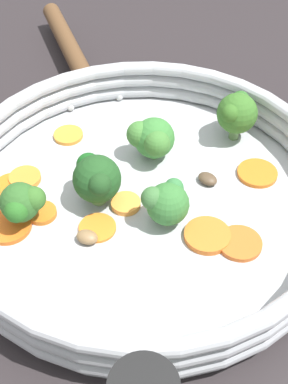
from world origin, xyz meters
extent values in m
plane|color=#272224|center=(0.00, 0.00, 0.00)|extent=(4.00, 4.00, 0.00)
cylinder|color=#B2B5B7|center=(0.00, 0.00, 0.01)|extent=(0.36, 0.36, 0.01)
torus|color=#B1B3B8|center=(0.00, 0.00, 0.02)|extent=(0.38, 0.38, 0.02)
torus|color=#B1B3B8|center=(0.00, 0.00, 0.04)|extent=(0.38, 0.38, 0.02)
torus|color=#B1B3B8|center=(0.00, 0.00, 0.05)|extent=(0.38, 0.38, 0.02)
cylinder|color=brown|center=(-0.16, -0.24, 0.02)|extent=(0.14, 0.20, 0.02)
sphere|color=#B4B7B7|center=(-0.12, -0.13, 0.02)|extent=(0.01, 0.01, 0.01)
sphere|color=#B6B5B4|center=(-0.07, -0.16, 0.02)|extent=(0.01, 0.01, 0.01)
cylinder|color=orange|center=(0.05, -0.01, 0.01)|extent=(0.04, 0.04, 0.00)
cylinder|color=orange|center=(-0.03, -0.13, 0.02)|extent=(0.04, 0.04, 0.00)
cylinder|color=orange|center=(0.07, -0.12, 0.01)|extent=(0.06, 0.06, 0.00)
cylinder|color=orange|center=(0.05, -0.12, 0.02)|extent=(0.04, 0.04, 0.01)
cylinder|color=#D66122|center=(-0.01, 0.10, 0.02)|extent=(0.06, 0.06, 0.00)
cylinder|color=orange|center=(0.07, -0.07, 0.02)|extent=(0.03, 0.03, 0.01)
cylinder|color=#F9963A|center=(0.01, -0.01, 0.02)|extent=(0.04, 0.04, 0.01)
cylinder|color=orange|center=(0.10, -0.08, 0.02)|extent=(0.06, 0.06, 0.00)
cylinder|color=orange|center=(-0.10, 0.07, 0.02)|extent=(0.05, 0.05, 0.00)
cylinder|color=orange|center=(0.00, 0.07, 0.02)|extent=(0.06, 0.06, 0.01)
cylinder|color=#62894C|center=(-0.14, 0.02, 0.02)|extent=(0.01, 0.01, 0.02)
sphere|color=#366824|center=(-0.14, 0.02, 0.05)|extent=(0.04, 0.04, 0.04)
sphere|color=#2C5F24|center=(-0.16, 0.01, 0.05)|extent=(0.02, 0.02, 0.02)
sphere|color=#336321|center=(-0.13, 0.02, 0.06)|extent=(0.02, 0.02, 0.02)
cylinder|color=#709A5C|center=(-0.06, -0.03, 0.02)|extent=(0.01, 0.01, 0.01)
sphere|color=#387934|center=(-0.06, -0.03, 0.04)|extent=(0.04, 0.04, 0.04)
sphere|color=#3D7631|center=(-0.05, -0.02, 0.04)|extent=(0.03, 0.03, 0.03)
sphere|color=#407A33|center=(-0.05, -0.05, 0.04)|extent=(0.03, 0.03, 0.03)
cylinder|color=#89AD67|center=(0.01, 0.03, 0.02)|extent=(0.01, 0.01, 0.01)
sphere|color=#347032|center=(0.01, 0.03, 0.04)|extent=(0.04, 0.04, 0.04)
sphere|color=#3B6D37|center=(0.02, 0.02, 0.05)|extent=(0.02, 0.02, 0.02)
sphere|color=#34733B|center=(-0.01, 0.03, 0.05)|extent=(0.02, 0.02, 0.02)
cylinder|color=#719951|center=(0.03, -0.04, 0.02)|extent=(0.01, 0.01, 0.02)
sphere|color=#1F491E|center=(0.03, -0.04, 0.04)|extent=(0.05, 0.05, 0.05)
sphere|color=#17521B|center=(0.02, -0.05, 0.05)|extent=(0.02, 0.02, 0.02)
sphere|color=#1E431C|center=(0.04, -0.02, 0.05)|extent=(0.02, 0.02, 0.02)
cylinder|color=#87AE6D|center=(0.09, -0.08, 0.02)|extent=(0.01, 0.01, 0.02)
sphere|color=#2D5D25|center=(0.09, -0.08, 0.04)|extent=(0.04, 0.04, 0.04)
sphere|color=#356726|center=(0.08, -0.07, 0.04)|extent=(0.02, 0.02, 0.02)
sphere|color=#276220|center=(0.10, -0.07, 0.04)|extent=(0.02, 0.02, 0.02)
ellipsoid|color=olive|center=(0.07, -0.01, 0.02)|extent=(0.02, 0.02, 0.01)
ellipsoid|color=brown|center=(-0.06, 0.03, 0.02)|extent=(0.02, 0.02, 0.01)
camera|label=1|loc=(0.29, 0.22, 0.40)|focal=50.00mm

